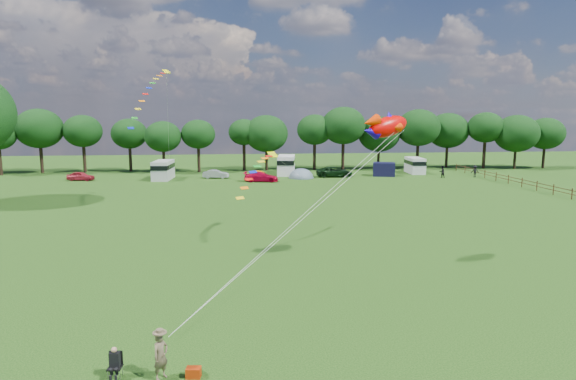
{
  "coord_description": "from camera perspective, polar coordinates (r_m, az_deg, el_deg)",
  "views": [
    {
      "loc": [
        -3.36,
        -22.57,
        8.72
      ],
      "look_at": [
        0.0,
        8.0,
        4.0
      ],
      "focal_mm": 30.0,
      "sensor_mm": 36.0,
      "label": 1
    }
  ],
  "objects": [
    {
      "name": "walker_b",
      "position": [
        74.66,
        21.27,
        2.09
      ],
      "size": [
        1.16,
        0.63,
        1.72
      ],
      "primitive_type": "imported",
      "rotation": [
        0.0,
        0.0,
        3.03
      ],
      "color": "black",
      "rests_on": "ground"
    },
    {
      "name": "campervan_c",
      "position": [
        72.62,
        -0.2,
        3.05
      ],
      "size": [
        3.34,
        6.15,
        2.86
      ],
      "rotation": [
        0.0,
        0.0,
        1.42
      ],
      "color": "silver",
      "rests_on": "ground"
    },
    {
      "name": "car_a",
      "position": [
        71.76,
        -23.36,
        1.52
      ],
      "size": [
        3.86,
        1.99,
        1.23
      ],
      "primitive_type": "imported",
      "rotation": [
        0.0,
        0.0,
        1.42
      ],
      "color": "#A81F2F",
      "rests_on": "ground"
    },
    {
      "name": "campervan_b",
      "position": [
        69.3,
        -14.58,
        2.38
      ],
      "size": [
        2.65,
        5.47,
        2.61
      ],
      "rotation": [
        0.0,
        0.0,
        1.5
      ],
      "color": "#B3B3B5",
      "rests_on": "ground"
    },
    {
      "name": "tree_line",
      "position": [
        78.08,
        0.1,
        6.99
      ],
      "size": [
        102.98,
        10.98,
        10.27
      ],
      "color": "black",
      "rests_on": "ground"
    },
    {
      "name": "fence",
      "position": [
        67.62,
        25.32,
        1.07
      ],
      "size": [
        0.12,
        33.12,
        1.2
      ],
      "color": "#472D19",
      "rests_on": "ground"
    },
    {
      "name": "tent_greyblue",
      "position": [
        68.76,
        1.57,
        1.45
      ],
      "size": [
        3.65,
        3.99,
        2.71
      ],
      "color": "slate",
      "rests_on": "ground"
    },
    {
      "name": "camp_chair",
      "position": [
        18.03,
        -19.83,
        -18.36
      ],
      "size": [
        0.49,
        0.49,
        1.12
      ],
      "rotation": [
        0.0,
        0.0,
        -0.08
      ],
      "color": "#99999E",
      "rests_on": "ground"
    },
    {
      "name": "streamer_kite_a",
      "position": [
        48.91,
        -15.84,
        11.45
      ],
      "size": [
        3.42,
        5.65,
        5.79
      ],
      "rotation": [
        0.0,
        0.0,
        0.72
      ],
      "color": "#FFF90D",
      "rests_on": "ground"
    },
    {
      "name": "walker_a",
      "position": [
        72.25,
        17.79,
        2.08
      ],
      "size": [
        0.92,
        0.64,
        1.75
      ],
      "primitive_type": "imported",
      "rotation": [
        0.0,
        0.0,
        3.28
      ],
      "color": "black",
      "rests_on": "ground"
    },
    {
      "name": "car_d",
      "position": [
        70.2,
        5.52,
        2.15
      ],
      "size": [
        5.43,
        2.52,
        1.47
      ],
      "primitive_type": "imported",
      "rotation": [
        0.0,
        0.0,
        1.56
      ],
      "color": "black",
      "rests_on": "ground"
    },
    {
      "name": "tent_orange",
      "position": [
        66.85,
        -3.62,
        1.23
      ],
      "size": [
        3.26,
        3.57,
        2.55
      ],
      "color": "#E26300",
      "rests_on": "ground"
    },
    {
      "name": "ground_plane",
      "position": [
        24.43,
        2.1,
        -12.19
      ],
      "size": [
        180.0,
        180.0,
        0.0
      ],
      "primitive_type": "plane",
      "color": "black",
      "rests_on": "ground"
    },
    {
      "name": "car_b",
      "position": [
        69.06,
        -8.55,
        1.88
      ],
      "size": [
        3.51,
        1.61,
        1.2
      ],
      "primitive_type": "imported",
      "rotation": [
        0.0,
        0.0,
        1.47
      ],
      "color": "gray",
      "rests_on": "ground"
    },
    {
      "name": "campervan_d",
      "position": [
        77.0,
        14.8,
        2.9
      ],
      "size": [
        2.47,
        5.06,
        2.41
      ],
      "rotation": [
        0.0,
        0.0,
        1.49
      ],
      "color": "silver",
      "rests_on": "ground"
    },
    {
      "name": "awning_navy",
      "position": [
        72.41,
        11.3,
        2.43
      ],
      "size": [
        3.75,
        3.36,
        1.97
      ],
      "primitive_type": "cube",
      "rotation": [
        0.0,
        0.0,
        -0.29
      ],
      "color": "black",
      "rests_on": "ground"
    },
    {
      "name": "kite_flyer",
      "position": [
        17.49,
        -14.86,
        -18.49
      ],
      "size": [
        0.68,
        0.7,
        1.62
      ],
      "primitive_type": "imported",
      "rotation": [
        0.0,
        0.0,
        0.86
      ],
      "color": "brown",
      "rests_on": "ground"
    },
    {
      "name": "streamer_kite_c",
      "position": [
        34.4,
        -3.33,
        2.74
      ],
      "size": [
        3.27,
        5.0,
        2.84
      ],
      "rotation": [
        0.0,
        0.0,
        0.59
      ],
      "color": "#D4E207",
      "rests_on": "ground"
    },
    {
      "name": "fish_kite",
      "position": [
        28.03,
        11.4,
        7.39
      ],
      "size": [
        3.34,
        2.19,
        1.77
      ],
      "rotation": [
        0.0,
        -0.21,
        0.42
      ],
      "color": "#E00300",
      "rests_on": "ground"
    },
    {
      "name": "car_c",
      "position": [
        64.81,
        -3.19,
        1.57
      ],
      "size": [
        4.68,
        2.57,
        1.33
      ],
      "primitive_type": "imported",
      "rotation": [
        0.0,
        0.0,
        1.41
      ],
      "color": "#B9052A",
      "rests_on": "ground"
    },
    {
      "name": "kite_bag",
      "position": [
        17.63,
        -11.14,
        -20.45
      ],
      "size": [
        0.53,
        0.38,
        0.35
      ],
      "primitive_type": "cube",
      "rotation": [
        0.0,
        0.0,
        -0.12
      ],
      "color": "#A62906",
      "rests_on": "ground"
    }
  ]
}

